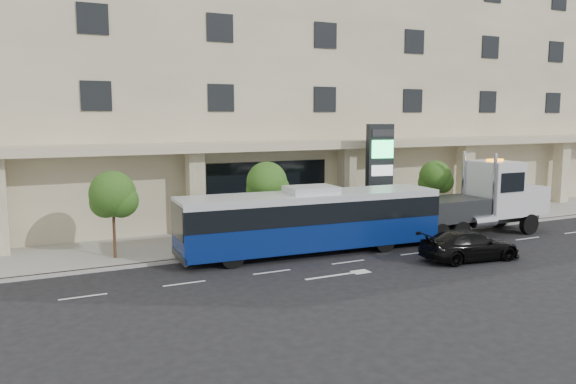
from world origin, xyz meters
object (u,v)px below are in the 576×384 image
city_bus (311,219)px  black_sedan (470,245)px  signage_pylon (379,176)px  tow_truck (481,201)px

city_bus → black_sedan: 7.83m
black_sedan → signage_pylon: (-0.04, 7.59, 2.63)m
signage_pylon → city_bus: bearing=-144.6°
city_bus → tow_truck: size_ratio=1.29×
tow_truck → black_sedan: bearing=-138.8°
black_sedan → tow_truck: bearing=-42.7°
tow_truck → signage_pylon: size_ratio=1.68×
tow_truck → city_bus: bearing=178.4°
signage_pylon → tow_truck: bearing=-25.7°
city_bus → signage_pylon: 7.17m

